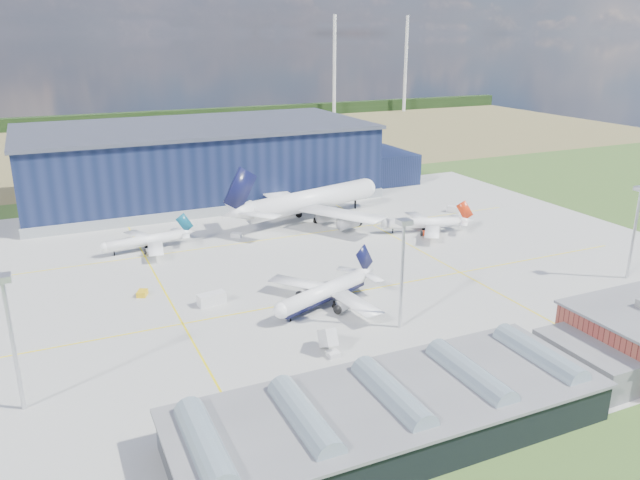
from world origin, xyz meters
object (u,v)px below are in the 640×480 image
at_px(airliner_navy, 323,284).
at_px(gse_cart_b, 236,235).
at_px(gse_tug_b, 142,293).
at_px(airstair, 328,343).
at_px(airliner_regional, 144,236).
at_px(light_mast_center, 403,256).
at_px(gse_cart_a, 342,212).
at_px(airliner_red, 423,218).
at_px(gse_van_b, 454,209).
at_px(airliner_widebody, 312,189).
at_px(light_mast_west, 9,321).
at_px(light_mast_east, 637,218).
at_px(gse_tug_a, 294,308).
at_px(hangar, 205,164).
at_px(gse_van_a, 212,299).
at_px(car_a, 523,348).

distance_m(airliner_navy, gse_cart_b, 55.66).
relative_size(gse_tug_b, airstair, 0.56).
bearing_deg(airliner_regional, light_mast_center, 111.90).
bearing_deg(gse_cart_a, airliner_red, -89.56).
xyz_separation_m(airliner_red, airstair, (-57.43, -54.78, -3.01)).
relative_size(light_mast_center, airliner_regional, 0.86).
height_order(light_mast_center, gse_van_b, light_mast_center).
bearing_deg(gse_tug_b, airliner_widebody, 58.18).
bearing_deg(gse_tug_b, gse_cart_b, 69.56).
relative_size(light_mast_west, light_mast_east, 1.00).
xyz_separation_m(light_mast_west, light_mast_center, (70.00, 0.00, 0.00)).
bearing_deg(gse_tug_a, hangar, 57.53).
xyz_separation_m(gse_van_a, airstair, (14.28, -29.84, 0.36)).
distance_m(light_mast_west, gse_cart_a, 126.41).
relative_size(gse_tug_a, gse_tug_b, 1.11).
bearing_deg(airstair, gse_van_a, 119.89).
bearing_deg(airliner_widebody, airstair, -128.16).
height_order(airliner_navy, gse_cart_a, airliner_navy).
xyz_separation_m(gse_van_b, airstair, (-79.55, -69.29, 0.66)).
height_order(airliner_red, gse_cart_a, airliner_red).
relative_size(hangar, car_a, 46.77).
distance_m(gse_van_a, gse_van_b, 101.78).
bearing_deg(gse_tug_b, gse_van_b, 39.11).
bearing_deg(gse_tug_a, gse_tug_b, 114.74).
relative_size(light_mast_east, gse_cart_a, 7.42).
relative_size(airliner_navy, gse_cart_b, 10.85).
distance_m(gse_van_a, airstair, 33.08).
distance_m(gse_tug_b, car_a, 83.14).
height_order(light_mast_west, airliner_widebody, light_mast_west).
xyz_separation_m(hangar, gse_van_b, (69.14, -58.29, -10.58)).
xyz_separation_m(gse_van_b, gse_cart_b, (-74.43, 4.64, -0.39)).
distance_m(gse_tug_b, gse_van_b, 110.71).
bearing_deg(airstair, car_a, -19.99).
bearing_deg(gse_cart_a, gse_van_b, -45.53).
bearing_deg(airliner_red, gse_van_a, 38.85).
distance_m(hangar, light_mast_east, 144.23).
bearing_deg(airliner_red, gse_cart_b, -0.44).
height_order(light_mast_center, gse_cart_a, light_mast_center).
distance_m(hangar, airliner_widebody, 51.25).
xyz_separation_m(airliner_navy, airliner_widebody, (25.26, 63.05, 4.78)).
height_order(airliner_navy, airliner_regional, airliner_navy).
xyz_separation_m(airliner_red, gse_van_a, (-71.71, -24.94, -3.37)).
relative_size(hangar, gse_cart_b, 48.51).
distance_m(airliner_regional, gse_van_b, 101.11).
bearing_deg(airliner_navy, gse_tug_a, -27.03).
xyz_separation_m(gse_cart_a, gse_van_b, (35.17, -13.46, 0.36)).
relative_size(light_mast_west, airstair, 4.34).
relative_size(hangar, light_mast_east, 6.30).
relative_size(light_mast_east, airliner_red, 0.80).
relative_size(airliner_regional, gse_van_b, 5.96).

